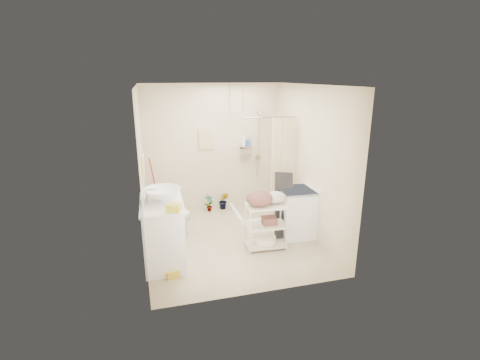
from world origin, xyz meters
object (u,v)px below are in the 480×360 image
object	(u,v)px
washing_machine	(296,212)
laundry_rack	(266,222)
toilet	(168,216)
vanity	(163,232)

from	to	relation	value
washing_machine	laundry_rack	xyz separation A→B (m)	(-0.66, -0.31, 0.02)
toilet	washing_machine	world-z (taller)	washing_machine
washing_machine	vanity	bearing A→B (deg)	-169.96
vanity	laundry_rack	size ratio (longest dim) A/B	1.22
toilet	laundry_rack	world-z (taller)	laundry_rack
laundry_rack	washing_machine	bearing A→B (deg)	28.14
vanity	laundry_rack	xyz separation A→B (m)	(1.64, 0.01, -0.03)
toilet	washing_machine	bearing A→B (deg)	-99.49
vanity	washing_machine	xyz separation A→B (m)	(2.30, 0.32, -0.06)
toilet	vanity	bearing A→B (deg)	175.12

